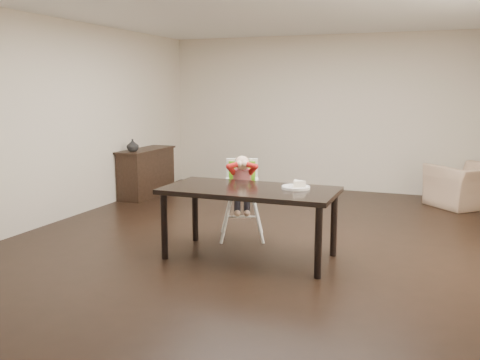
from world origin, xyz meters
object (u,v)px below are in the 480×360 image
object	(u,v)px
dining_table	(250,196)
armchair	(467,179)
high_chair	(242,180)
sideboard	(147,172)

from	to	relation	value
dining_table	armchair	distance (m)	4.16
high_chair	armchair	distance (m)	3.82
high_chair	sideboard	xyz separation A→B (m)	(-2.40, 1.82, -0.31)
dining_table	sideboard	world-z (taller)	sideboard
dining_table	sideboard	bearing A→B (deg)	137.60
armchair	sideboard	bearing A→B (deg)	-32.61
armchair	sideboard	xyz separation A→B (m)	(-4.98, -0.99, -0.03)
high_chair	sideboard	distance (m)	3.03
high_chair	sideboard	size ratio (longest dim) A/B	0.79
dining_table	sideboard	xyz separation A→B (m)	(-2.76, 2.52, -0.27)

